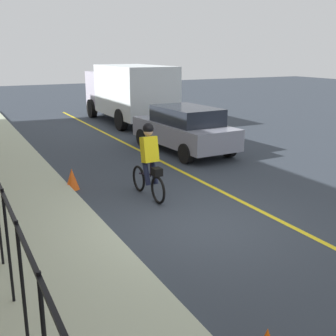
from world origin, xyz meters
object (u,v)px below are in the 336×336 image
object	(u,v)px
patrol_sedan	(184,128)
traffic_cone_near	(72,179)
box_truck_background	(129,91)
cyclist_lead	(149,161)

from	to	relation	value
patrol_sedan	traffic_cone_near	size ratio (longest dim) A/B	8.19
box_truck_background	traffic_cone_near	bearing A→B (deg)	150.36
patrol_sedan	box_truck_background	size ratio (longest dim) A/B	0.67
cyclist_lead	traffic_cone_near	bearing A→B (deg)	42.85
box_truck_background	traffic_cone_near	xyz separation A→B (m)	(-9.22, 5.30, -1.28)
box_truck_background	traffic_cone_near	world-z (taller)	box_truck_background
patrol_sedan	traffic_cone_near	bearing A→B (deg)	114.66
traffic_cone_near	patrol_sedan	bearing A→B (deg)	-62.07
patrol_sedan	box_truck_background	world-z (taller)	box_truck_background
cyclist_lead	traffic_cone_near	distance (m)	2.20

